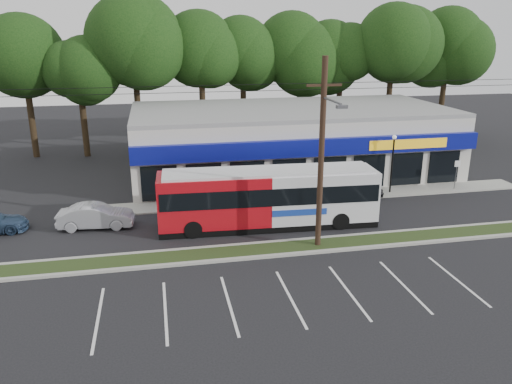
{
  "coord_description": "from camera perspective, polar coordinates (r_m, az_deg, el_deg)",
  "views": [
    {
      "loc": [
        -5.25,
        -22.64,
        11.15
      ],
      "look_at": [
        0.41,
        5.0,
        1.99
      ],
      "focal_mm": 35.0,
      "sensor_mm": 36.0,
      "label": 1
    }
  ],
  "objects": [
    {
      "name": "car_dark",
      "position": [
        35.12,
        11.19,
        0.3
      ],
      "size": [
        4.18,
        1.96,
        1.38
      ],
      "primitive_type": "imported",
      "rotation": [
        0.0,
        0.0,
        1.65
      ],
      "color": "black",
      "rests_on": "ground"
    },
    {
      "name": "strip_mall",
      "position": [
        40.92,
        3.95,
        5.95
      ],
      "size": [
        25.0,
        12.55,
        5.3
      ],
      "color": "#BCB8AE",
      "rests_on": "ground"
    },
    {
      "name": "pedestrian_a",
      "position": [
        34.36,
        11.94,
        0.24
      ],
      "size": [
        0.79,
        0.75,
        1.82
      ],
      "primitive_type": "imported",
      "rotation": [
        0.0,
        0.0,
        3.78
      ],
      "color": "silver",
      "rests_on": "ground"
    },
    {
      "name": "curb_north",
      "position": [
        27.39,
        0.49,
        -5.88
      ],
      "size": [
        40.0,
        0.25,
        0.14
      ],
      "primitive_type": "cube",
      "color": "#9E9E93",
      "rests_on": "ground"
    },
    {
      "name": "utility_pole",
      "position": [
        25.56,
        7.2,
        4.87
      ],
      "size": [
        50.0,
        2.77,
        10.0
      ],
      "color": "black",
      "rests_on": "ground"
    },
    {
      "name": "lamp_post",
      "position": [
        36.39,
        15.35,
        3.86
      ],
      "size": [
        0.3,
        0.3,
        4.25
      ],
      "color": "black",
      "rests_on": "ground"
    },
    {
      "name": "curb_south",
      "position": [
        25.88,
        1.28,
        -7.37
      ],
      "size": [
        40.0,
        0.25,
        0.14
      ],
      "primitive_type": "cube",
      "color": "#9E9E93",
      "rests_on": "ground"
    },
    {
      "name": "tree_line",
      "position": [
        49.59,
        -0.83,
        14.82
      ],
      "size": [
        46.76,
        6.76,
        11.83
      ],
      "color": "black",
      "rests_on": "ground"
    },
    {
      "name": "ground",
      "position": [
        25.78,
        1.35,
        -7.65
      ],
      "size": [
        120.0,
        120.0,
        0.0
      ],
      "primitive_type": "plane",
      "color": "black",
      "rests_on": "ground"
    },
    {
      "name": "grass_strip",
      "position": [
        26.63,
        0.87,
        -6.63
      ],
      "size": [
        40.0,
        1.6,
        0.12
      ],
      "primitive_type": "cube",
      "color": "#233214",
      "rests_on": "ground"
    },
    {
      "name": "sign_post",
      "position": [
        38.96,
        21.96,
        2.4
      ],
      "size": [
        0.45,
        0.1,
        2.23
      ],
      "color": "#59595E",
      "rests_on": "ground"
    },
    {
      "name": "metrobus",
      "position": [
        29.38,
        1.42,
        -0.52
      ],
      "size": [
        12.98,
        3.37,
        3.46
      ],
      "rotation": [
        0.0,
        0.0,
        -0.05
      ],
      "color": "#AE0D16",
      "rests_on": "ground"
    },
    {
      "name": "pedestrian_b",
      "position": [
        32.89,
        6.93,
        -0.42
      ],
      "size": [
        0.89,
        0.74,
        1.68
      ],
      "primitive_type": "imported",
      "rotation": [
        0.0,
        0.0,
        3.27
      ],
      "color": "#BFB4AC",
      "rests_on": "ground"
    },
    {
      "name": "car_silver",
      "position": [
        30.92,
        -17.84,
        -2.64
      ],
      "size": [
        4.46,
        1.83,
        1.44
      ],
      "primitive_type": "imported",
      "rotation": [
        0.0,
        0.0,
        1.5
      ],
      "color": "#AAABB2",
      "rests_on": "ground"
    },
    {
      "name": "sidewalk",
      "position": [
        35.06,
        6.05,
        -0.58
      ],
      "size": [
        32.0,
        2.2,
        0.1
      ],
      "primitive_type": "cube",
      "color": "#9E9E93",
      "rests_on": "ground"
    }
  ]
}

